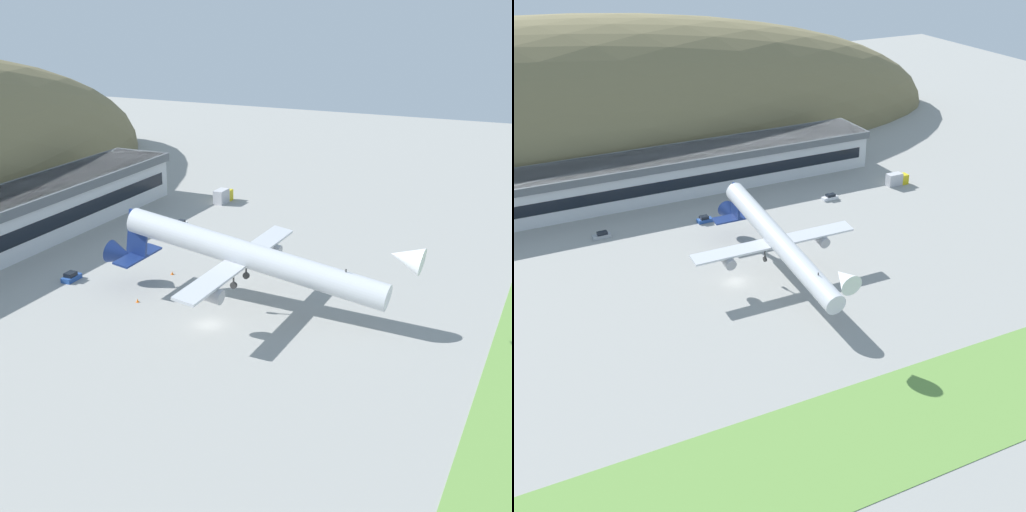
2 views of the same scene
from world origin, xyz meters
TOP-DOWN VIEW (x-y plane):
  - ground_plane at (0.00, 0.00)m, footprint 419.81×419.81m
  - grass_strip_foreground at (0.00, -51.14)m, footprint 377.83×22.47m
  - terminal_building at (3.48, 52.17)m, footprint 118.10×15.35m
  - cargo_airplane at (8.49, -2.34)m, footprint 35.87×53.92m
  - service_car_1 at (-18.89, 32.81)m, footprint 4.27×1.72m
  - service_car_2 at (40.09, 28.64)m, footprint 4.30×1.71m
  - service_car_3 at (5.66, 30.29)m, footprint 3.73×1.90m
  - fuel_truck at (61.60, 29.28)m, footprint 6.26×2.39m
  - traffic_cone_0 at (15.57, 15.76)m, footprint 0.52×0.52m
  - traffic_cone_1 at (2.60, 14.50)m, footprint 0.52×0.52m

SIDE VIEW (x-z plane):
  - ground_plane at x=0.00m, z-range 0.00..0.00m
  - grass_strip_foreground at x=0.00m, z-range 0.00..0.08m
  - traffic_cone_0 at x=15.57m, z-range -0.01..0.57m
  - traffic_cone_1 at x=2.60m, z-range -0.01..0.57m
  - service_car_2 at x=40.09m, z-range -0.13..1.33m
  - service_car_1 at x=-18.89m, z-range -0.13..1.41m
  - service_car_3 at x=5.66m, z-range -0.14..1.43m
  - fuel_truck at x=61.60m, z-range -0.09..3.24m
  - terminal_building at x=3.48m, z-range 0.71..11.31m
  - cargo_airplane at x=8.49m, z-range 2.60..14.34m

